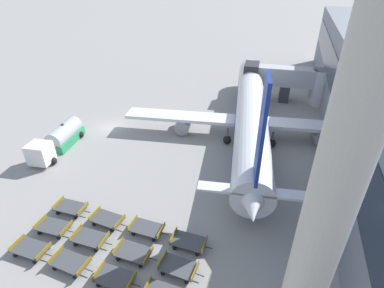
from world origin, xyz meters
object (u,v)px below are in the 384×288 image
(baggage_dolly_row_near_col_b, at_px, (70,262))
(baggage_dolly_row_mid_b_col_b, at_px, (107,219))
(baggage_dolly_row_mid_a_col_c, at_px, (133,253))
(baggage_dolly_row_mid_b_col_c, at_px, (147,228))
(baggage_dolly_row_mid_a_col_b, at_px, (90,238))
(baggage_dolly_row_near_col_c, at_px, (115,278))
(airplane, at_px, (251,113))
(baggage_dolly_row_mid_a_col_d, at_px, (178,267))
(baggage_dolly_row_mid_a_col_a, at_px, (54,227))
(baggage_dolly_row_near_col_a, at_px, (31,249))
(baggage_dolly_row_mid_b_col_a, at_px, (71,207))
(fuel_tanker_primary, at_px, (59,139))
(baggage_dolly_row_mid_b_col_d, at_px, (189,242))

(baggage_dolly_row_near_col_b, height_order, baggage_dolly_row_mid_b_col_b, same)
(baggage_dolly_row_mid_a_col_c, relative_size, baggage_dolly_row_mid_b_col_c, 1.00)
(baggage_dolly_row_mid_a_col_b, xyz_separation_m, baggage_dolly_row_mid_a_col_c, (4.25, -0.23, 0.00))
(baggage_dolly_row_near_col_c, bearing_deg, airplane, 76.71)
(baggage_dolly_row_mid_b_col_c, bearing_deg, baggage_dolly_row_near_col_b, -130.08)
(baggage_dolly_row_mid_a_col_d, bearing_deg, baggage_dolly_row_mid_a_col_a, 177.39)
(baggage_dolly_row_near_col_a, height_order, baggage_dolly_row_mid_b_col_b, same)
(baggage_dolly_row_near_col_a, bearing_deg, baggage_dolly_row_near_col_b, -1.81)
(baggage_dolly_row_near_col_a, xyz_separation_m, baggage_dolly_row_mid_a_col_b, (4.04, 2.45, 0.00))
(baggage_dolly_row_mid_a_col_c, relative_size, baggage_dolly_row_mid_b_col_a, 1.00)
(baggage_dolly_row_near_col_c, relative_size, baggage_dolly_row_mid_a_col_a, 1.00)
(baggage_dolly_row_mid_a_col_c, bearing_deg, fuel_tanker_primary, 143.45)
(airplane, height_order, baggage_dolly_row_mid_a_col_c, airplane)
(baggage_dolly_row_mid_b_col_a, height_order, baggage_dolly_row_mid_b_col_c, same)
(baggage_dolly_row_near_col_b, relative_size, baggage_dolly_row_mid_b_col_d, 1.01)
(fuel_tanker_primary, xyz_separation_m, baggage_dolly_row_mid_a_col_d, (21.01, -12.81, -0.79))
(baggage_dolly_row_near_col_c, relative_size, baggage_dolly_row_mid_b_col_a, 1.00)
(baggage_dolly_row_mid_a_col_b, relative_size, baggage_dolly_row_mid_b_col_b, 0.98)
(baggage_dolly_row_mid_b_col_b, relative_size, baggage_dolly_row_mid_b_col_d, 1.01)
(baggage_dolly_row_mid_a_col_a, distance_m, baggage_dolly_row_mid_a_col_c, 8.14)
(baggage_dolly_row_mid_b_col_c, xyz_separation_m, baggage_dolly_row_mid_b_col_d, (4.03, -0.29, 0.00))
(baggage_dolly_row_mid_a_col_d, relative_size, baggage_dolly_row_mid_b_col_c, 1.01)
(airplane, height_order, baggage_dolly_row_near_col_b, airplane)
(baggage_dolly_row_mid_b_col_d, bearing_deg, baggage_dolly_row_near_col_c, -130.60)
(baggage_dolly_row_near_col_b, relative_size, baggage_dolly_row_mid_a_col_d, 1.00)
(baggage_dolly_row_near_col_a, distance_m, baggage_dolly_row_mid_a_col_b, 4.72)
(baggage_dolly_row_mid_a_col_d, bearing_deg, fuel_tanker_primary, 148.64)
(baggage_dolly_row_mid_a_col_a, distance_m, baggage_dolly_row_mid_b_col_c, 8.41)
(baggage_dolly_row_mid_b_col_a, bearing_deg, baggage_dolly_row_mid_b_col_b, -4.29)
(airplane, height_order, fuel_tanker_primary, airplane)
(fuel_tanker_primary, distance_m, baggage_dolly_row_mid_b_col_a, 13.09)
(baggage_dolly_row_near_col_c, relative_size, baggage_dolly_row_mid_b_col_b, 0.99)
(baggage_dolly_row_near_col_b, relative_size, baggage_dolly_row_mid_a_col_a, 1.01)
(baggage_dolly_row_near_col_a, relative_size, baggage_dolly_row_mid_b_col_a, 1.00)
(baggage_dolly_row_mid_a_col_a, bearing_deg, baggage_dolly_row_mid_a_col_c, -2.61)
(baggage_dolly_row_mid_a_col_d, xyz_separation_m, baggage_dolly_row_mid_b_col_c, (-4.04, 2.91, 0.00))
(baggage_dolly_row_mid_a_col_a, height_order, baggage_dolly_row_mid_a_col_b, same)
(baggage_dolly_row_mid_a_col_d, bearing_deg, baggage_dolly_row_mid_a_col_b, 177.14)
(baggage_dolly_row_near_col_a, distance_m, baggage_dolly_row_near_col_b, 3.97)
(airplane, height_order, baggage_dolly_row_mid_b_col_a, airplane)
(airplane, bearing_deg, fuel_tanker_primary, -153.84)
(fuel_tanker_primary, height_order, baggage_dolly_row_mid_b_col_d, fuel_tanker_primary)
(airplane, height_order, baggage_dolly_row_mid_b_col_d, airplane)
(baggage_dolly_row_mid_a_col_b, distance_m, baggage_dolly_row_mid_a_col_d, 8.24)
(baggage_dolly_row_mid_a_col_c, bearing_deg, baggage_dolly_row_near_col_b, -151.51)
(fuel_tanker_primary, bearing_deg, baggage_dolly_row_mid_a_col_c, -36.55)
(baggage_dolly_row_near_col_a, height_order, baggage_dolly_row_mid_a_col_d, same)
(fuel_tanker_primary, bearing_deg, baggage_dolly_row_mid_b_col_d, -25.88)
(baggage_dolly_row_mid_a_col_a, xyz_separation_m, baggage_dolly_row_mid_a_col_c, (8.13, -0.37, 0.00))
(baggage_dolly_row_mid_a_col_d, bearing_deg, baggage_dolly_row_mid_b_col_a, 165.58)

